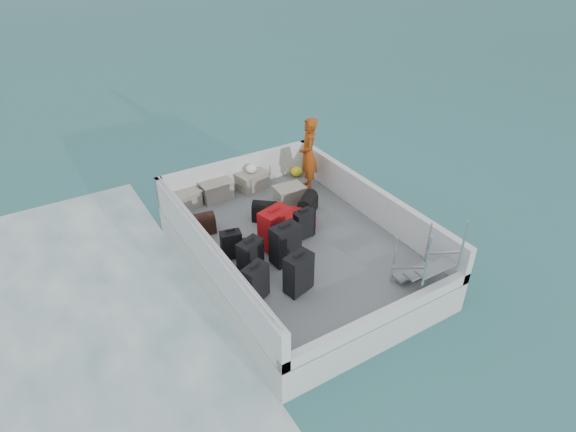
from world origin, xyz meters
The scene contains 23 objects.
ground centered at (0.00, 0.00, 0.00)m, with size 160.00×160.00×0.00m, color #1A5D5D.
wake_foam centered at (-4.80, 0.00, 0.00)m, with size 10.00×10.00×0.00m, color white.
ferry_hull centered at (0.00, 0.00, 0.30)m, with size 3.60×5.00×0.60m, color silver.
deck centered at (0.00, 0.00, 0.61)m, with size 3.30×4.70×0.02m, color slate.
deck_fittings centered at (0.35, -0.32, 0.99)m, with size 3.60×5.00×0.90m.
suitcase_0 centered at (-1.38, -1.01, 0.94)m, with size 0.41×0.23×0.64m, color black.
suitcase_1 centered at (-1.14, -0.38, 0.94)m, with size 0.43×0.24×0.64m, color black.
suitcase_2 centered at (-1.23, 0.18, 0.88)m, with size 0.36×0.21×0.52m, color black.
suitcase_3 centered at (-0.71, -1.19, 0.97)m, with size 0.46×0.27×0.70m, color black.
suitcase_4 centered at (-0.49, -0.43, 0.99)m, with size 0.50×0.29×0.73m, color black.
suitcase_5 centered at (-0.42, 0.05, 1.01)m, with size 0.56×0.34×0.77m, color #9C0C0D.
suitcase_7 centered at (0.18, 0.04, 0.90)m, with size 0.40×0.23×0.56m, color black.
suitcase_8 centered at (0.31, 0.49, 0.76)m, with size 0.45×0.69×0.27m, color #9C0C0D.
duffel_0 centered at (-1.37, 1.17, 0.78)m, with size 0.48×0.30×0.32m, color black, non-canonical shape.
duffel_1 centered at (-0.14, 0.95, 0.78)m, with size 0.47×0.30×0.32m, color black, non-canonical shape.
duffel_2 centered at (0.73, 0.72, 0.78)m, with size 0.54×0.30×0.32m, color black, non-canonical shape.
crate_0 centered at (-1.29, 2.20, 0.78)m, with size 0.54×0.38×0.33m, color gray.
crate_1 centered at (-0.61, 2.20, 0.81)m, with size 0.63×0.43×0.38m, color gray.
crate_2 centered at (0.23, 2.20, 0.81)m, with size 0.62×0.43×0.37m, color gray.
crate_3 centered at (0.63, 1.27, 0.79)m, with size 0.57×0.40×0.35m, color gray.
yellow_bag centered at (1.40, 2.20, 0.73)m, with size 0.28×0.26×0.22m, color yellow.
white_bag centered at (0.23, 2.20, 1.08)m, with size 0.24×0.24×0.18m, color white.
passenger centered at (1.30, 1.59, 1.43)m, with size 0.60×0.39×1.62m, color #CD5113.
Camera 1 is at (-3.94, -6.16, 5.83)m, focal length 30.00 mm.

